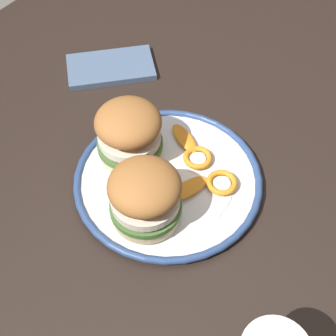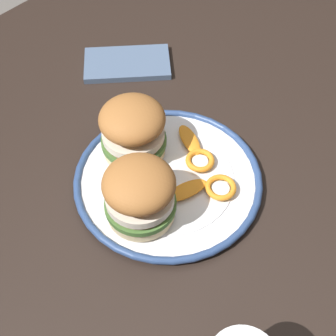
% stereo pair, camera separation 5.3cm
% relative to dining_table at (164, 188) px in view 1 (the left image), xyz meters
% --- Properties ---
extents(ground_plane, '(8.00, 8.00, 0.00)m').
position_rel_dining_table_xyz_m(ground_plane, '(0.00, 0.00, -0.67)').
color(ground_plane, slate).
extents(dining_table, '(1.36, 1.09, 0.76)m').
position_rel_dining_table_xyz_m(dining_table, '(0.00, 0.00, 0.00)').
color(dining_table, black).
rests_on(dining_table, ground).
extents(dinner_plate, '(0.30, 0.30, 0.02)m').
position_rel_dining_table_xyz_m(dinner_plate, '(0.04, 0.04, 0.10)').
color(dinner_plate, white).
rests_on(dinner_plate, dining_table).
extents(sandwich_half_left, '(0.15, 0.15, 0.10)m').
position_rel_dining_table_xyz_m(sandwich_half_left, '(0.11, 0.05, 0.16)').
color(sandwich_half_left, beige).
rests_on(sandwich_half_left, dinner_plate).
extents(sandwich_half_right, '(0.15, 0.15, 0.10)m').
position_rel_dining_table_xyz_m(sandwich_half_right, '(0.03, -0.04, 0.16)').
color(sandwich_half_right, beige).
rests_on(sandwich_half_right, dinner_plate).
extents(orange_peel_curled, '(0.05, 0.05, 0.01)m').
position_rel_dining_table_xyz_m(orange_peel_curled, '(-0.02, 0.05, 0.11)').
color(orange_peel_curled, orange).
rests_on(orange_peel_curled, dinner_plate).
extents(orange_peel_strip_long, '(0.05, 0.07, 0.01)m').
position_rel_dining_table_xyz_m(orange_peel_strip_long, '(-0.04, 0.01, 0.11)').
color(orange_peel_strip_long, orange).
rests_on(orange_peel_strip_long, dinner_plate).
extents(orange_peel_strip_short, '(0.08, 0.05, 0.01)m').
position_rel_dining_table_xyz_m(orange_peel_strip_short, '(0.04, 0.08, 0.11)').
color(orange_peel_strip_short, orange).
rests_on(orange_peel_strip_short, dinner_plate).
extents(orange_peel_small_curl, '(0.07, 0.07, 0.01)m').
position_rel_dining_table_xyz_m(orange_peel_small_curl, '(-0.00, 0.11, 0.11)').
color(orange_peel_small_curl, orange).
rests_on(orange_peel_small_curl, dinner_plate).
extents(folded_napkin, '(0.19, 0.19, 0.01)m').
position_rel_dining_table_xyz_m(folded_napkin, '(-0.12, -0.22, 0.09)').
color(folded_napkin, slate).
rests_on(folded_napkin, dining_table).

